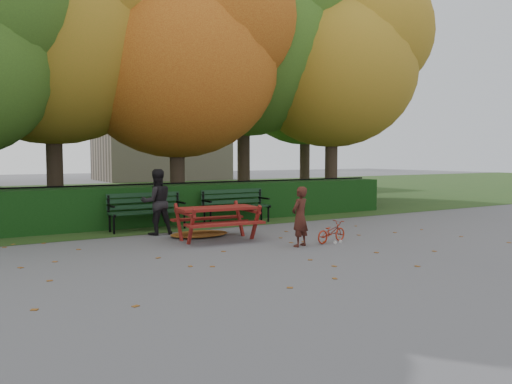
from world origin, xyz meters
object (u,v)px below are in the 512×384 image
tree_d (257,33)px  tree_e (344,60)px  bench_right (235,203)px  picnic_table (217,214)px  adult (157,202)px  tree_c (190,51)px  bicycle (331,232)px  tree_g (315,72)px  child (300,217)px  bench_left (146,208)px  tree_b (66,21)px

tree_d → tree_e: tree_d is taller
bench_right → picnic_table: 2.66m
adult → picnic_table: bearing=124.1°
tree_c → bicycle: 7.48m
tree_g → bicycle: (-6.98, -9.67, -5.15)m
child → picnic_table: bearing=-76.1°
bench_right → bicycle: 3.63m
tree_c → bench_left: bearing=-133.4°
tree_e → bench_right: bearing=-159.1°
tree_b → bench_left: size_ratio=4.88×
tree_b → child: tree_b is taller
tree_e → bicycle: 9.09m
tree_b → bicycle: bearing=-60.3°
tree_b → picnic_table: tree_b is taller
child → tree_g: bearing=-149.7°
picnic_table → child: size_ratio=1.47×
bench_right → adult: bearing=-161.7°
child → tree_c: bearing=-113.7°
tree_c → tree_e: 5.70m
tree_d → child: size_ratio=8.20×
tree_c → tree_d: size_ratio=0.84×
tree_e → tree_g: (1.81, 3.99, 0.29)m
tree_e → child: size_ratio=6.98×
tree_d → bicycle: bearing=-109.5°
tree_c → tree_d: bearing=22.6°
bench_right → tree_e: bearing=20.9°
picnic_table → bench_right: bearing=57.4°
adult → bench_right: bearing=-159.6°
tree_b → tree_e: bearing=-6.2°
bench_left → picnic_table: bench_left is taller
tree_c → adult: tree_c is taller
tree_b → tree_d: tree_d is taller
bench_right → picnic_table: bearing=-126.8°
tree_e → adult: 9.42m
tree_e → bench_right: tree_e is taller
adult → tree_c: bearing=-123.1°
tree_e → bench_left: (-7.82, -2.07, -4.56)m
tree_d → picnic_table: tree_d is taller
tree_d → bench_right: 7.07m
bench_right → child: child is taller
picnic_table → child: 1.83m
child → bicycle: size_ratio=1.41×
tree_d → bench_left: size_ratio=5.32×
tree_c → bench_right: 4.87m
tree_d → tree_g: size_ratio=1.12×
tree_c → child: size_ratio=6.85×
picnic_table → adult: 1.58m
tree_b → tree_d: (6.32, 0.48, 0.58)m
tree_c → tree_g: 8.43m
tree_c → tree_d: 3.50m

